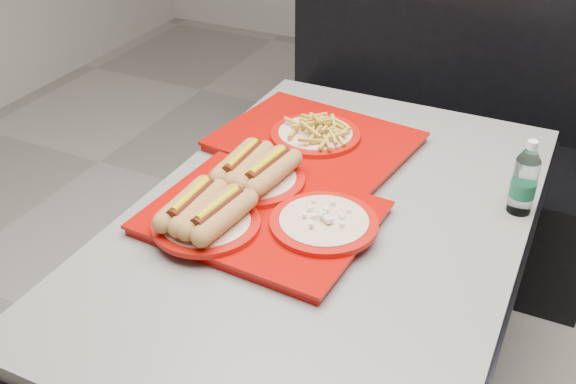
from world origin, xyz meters
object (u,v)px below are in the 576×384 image
at_px(booth_bench, 432,146).
at_px(water_bottle, 524,182).
at_px(diner_table, 325,269).
at_px(tray_far, 315,137).
at_px(tray_near, 254,206).

xyz_separation_m(booth_bench, water_bottle, (0.41, -0.87, 0.43)).
xyz_separation_m(diner_table, tray_far, (-0.16, 0.30, 0.20)).
bearing_deg(booth_bench, tray_near, -97.15).
distance_m(tray_near, water_bottle, 0.64).
bearing_deg(water_bottle, diner_table, -151.88).
height_order(diner_table, tray_far, tray_far).
bearing_deg(booth_bench, diner_table, -90.00).
relative_size(booth_bench, water_bottle, 7.05).
distance_m(diner_table, tray_near, 0.27).
relative_size(booth_bench, tray_near, 2.49).
bearing_deg(diner_table, tray_far, 118.36).
distance_m(booth_bench, water_bottle, 1.06).
height_order(booth_bench, tray_far, booth_bench).
relative_size(tray_far, water_bottle, 2.97).
bearing_deg(diner_table, water_bottle, 28.12).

